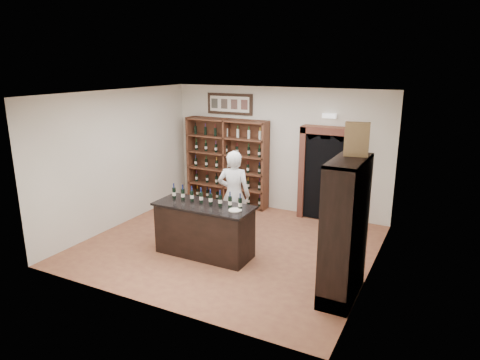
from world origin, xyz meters
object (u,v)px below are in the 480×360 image
(wine_shelf, at_px, (228,162))
(counter_bottle_0, at_px, (174,193))
(tasting_counter, at_px, (204,230))
(wine_crate, at_px, (357,139))
(side_cabinet, at_px, (346,251))
(shopkeeper, at_px, (234,195))

(wine_shelf, height_order, counter_bottle_0, wine_shelf)
(tasting_counter, xyz_separation_m, counter_bottle_0, (-0.72, 0.08, 0.61))
(wine_shelf, height_order, wine_crate, wine_crate)
(side_cabinet, relative_size, wine_crate, 4.37)
(wine_shelf, relative_size, shopkeeper, 1.19)
(wine_shelf, distance_m, wine_crate, 5.03)
(shopkeeper, bearing_deg, wine_crate, 144.71)
(wine_crate, bearing_deg, shopkeeper, 148.43)
(wine_shelf, height_order, side_cabinet, same)
(tasting_counter, relative_size, counter_bottle_0, 6.27)
(shopkeeper, xyz_separation_m, wine_crate, (2.61, -1.04, 1.53))
(tasting_counter, xyz_separation_m, shopkeeper, (0.11, 0.99, 0.43))
(tasting_counter, height_order, counter_bottle_0, counter_bottle_0)
(side_cabinet, bearing_deg, counter_bottle_0, 173.79)
(tasting_counter, height_order, shopkeeper, shopkeeper)
(counter_bottle_0, bearing_deg, side_cabinet, -6.21)
(side_cabinet, xyz_separation_m, shopkeeper, (-2.61, 1.29, 0.17))
(wine_shelf, relative_size, side_cabinet, 1.00)
(side_cabinet, distance_m, wine_crate, 1.72)
(counter_bottle_0, height_order, shopkeeper, shopkeeper)
(counter_bottle_0, relative_size, side_cabinet, 0.14)
(wine_shelf, distance_m, tasting_counter, 3.19)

